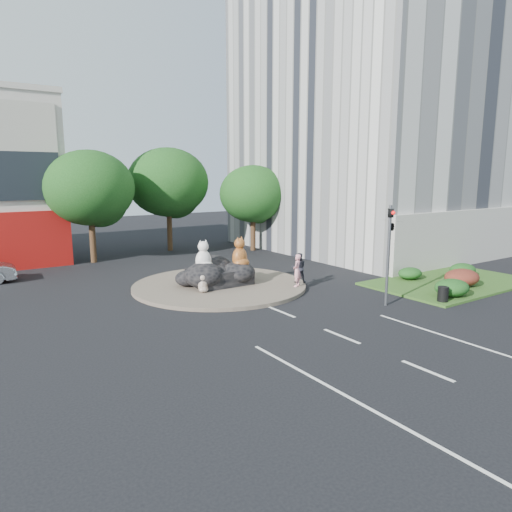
{
  "coord_description": "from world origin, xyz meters",
  "views": [
    {
      "loc": [
        -12.7,
        -12.62,
        6.4
      ],
      "look_at": [
        1.25,
        8.06,
        2.0
      ],
      "focal_mm": 32.0,
      "sensor_mm": 36.0,
      "label": 1
    }
  ],
  "objects_px": {
    "kitten_calico": "(203,283)",
    "cat_white": "(203,255)",
    "pedestrian_dark": "(299,268)",
    "litter_bin": "(443,294)",
    "pedestrian_pink": "(297,270)",
    "kitten_white": "(251,278)",
    "cat_tabby": "(240,252)"
  },
  "relations": [
    {
      "from": "kitten_white",
      "to": "pedestrian_dark",
      "type": "bearing_deg",
      "value": -60.24
    },
    {
      "from": "pedestrian_dark",
      "to": "litter_bin",
      "type": "distance_m",
      "value": 7.94
    },
    {
      "from": "cat_white",
      "to": "kitten_white",
      "type": "relative_size",
      "value": 2.51
    },
    {
      "from": "cat_tabby",
      "to": "kitten_white",
      "type": "height_order",
      "value": "cat_tabby"
    },
    {
      "from": "cat_white",
      "to": "litter_bin",
      "type": "xyz_separation_m",
      "value": [
        8.73,
        -9.28,
        -1.49
      ]
    },
    {
      "from": "kitten_white",
      "to": "cat_tabby",
      "type": "bearing_deg",
      "value": 92.22
    },
    {
      "from": "pedestrian_dark",
      "to": "litter_bin",
      "type": "height_order",
      "value": "pedestrian_dark"
    },
    {
      "from": "cat_white",
      "to": "litter_bin",
      "type": "relative_size",
      "value": 2.35
    },
    {
      "from": "kitten_calico",
      "to": "pedestrian_dark",
      "type": "distance_m",
      "value": 5.83
    },
    {
      "from": "kitten_calico",
      "to": "pedestrian_pink",
      "type": "xyz_separation_m",
      "value": [
        5.05,
        -1.79,
        0.42
      ]
    },
    {
      "from": "kitten_calico",
      "to": "pedestrian_dark",
      "type": "relative_size",
      "value": 0.57
    },
    {
      "from": "kitten_white",
      "to": "litter_bin",
      "type": "height_order",
      "value": "kitten_white"
    },
    {
      "from": "cat_tabby",
      "to": "pedestrian_dark",
      "type": "height_order",
      "value": "cat_tabby"
    },
    {
      "from": "litter_bin",
      "to": "cat_white",
      "type": "bearing_deg",
      "value": 133.24
    },
    {
      "from": "kitten_calico",
      "to": "kitten_white",
      "type": "distance_m",
      "value": 3.19
    },
    {
      "from": "kitten_calico",
      "to": "pedestrian_dark",
      "type": "xyz_separation_m",
      "value": [
        5.71,
        -1.14,
        0.38
      ]
    },
    {
      "from": "kitten_calico",
      "to": "pedestrian_pink",
      "type": "distance_m",
      "value": 5.38
    },
    {
      "from": "cat_tabby",
      "to": "litter_bin",
      "type": "bearing_deg",
      "value": -75.16
    },
    {
      "from": "kitten_calico",
      "to": "litter_bin",
      "type": "height_order",
      "value": "kitten_calico"
    },
    {
      "from": "cat_tabby",
      "to": "pedestrian_dark",
      "type": "xyz_separation_m",
      "value": [
        2.93,
        -1.83,
        -0.94
      ]
    },
    {
      "from": "cat_white",
      "to": "pedestrian_pink",
      "type": "relative_size",
      "value": 0.97
    },
    {
      "from": "litter_bin",
      "to": "pedestrian_pink",
      "type": "bearing_deg",
      "value": 124.18
    },
    {
      "from": "cat_white",
      "to": "pedestrian_dark",
      "type": "distance_m",
      "value": 5.62
    },
    {
      "from": "pedestrian_pink",
      "to": "pedestrian_dark",
      "type": "relative_size",
      "value": 1.05
    },
    {
      "from": "kitten_white",
      "to": "kitten_calico",
      "type": "bearing_deg",
      "value": 149.17
    },
    {
      "from": "cat_white",
      "to": "pedestrian_dark",
      "type": "relative_size",
      "value": 1.01
    },
    {
      "from": "kitten_white",
      "to": "cat_white",
      "type": "bearing_deg",
      "value": 125.38
    },
    {
      "from": "cat_white",
      "to": "kitten_white",
      "type": "xyz_separation_m",
      "value": [
        2.53,
        -0.98,
        -1.44
      ]
    },
    {
      "from": "cat_white",
      "to": "kitten_calico",
      "type": "height_order",
      "value": "cat_white"
    },
    {
      "from": "kitten_calico",
      "to": "cat_white",
      "type": "bearing_deg",
      "value": 97.22
    },
    {
      "from": "cat_tabby",
      "to": "kitten_white",
      "type": "distance_m",
      "value": 1.62
    },
    {
      "from": "cat_white",
      "to": "kitten_white",
      "type": "distance_m",
      "value": 3.07
    }
  ]
}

